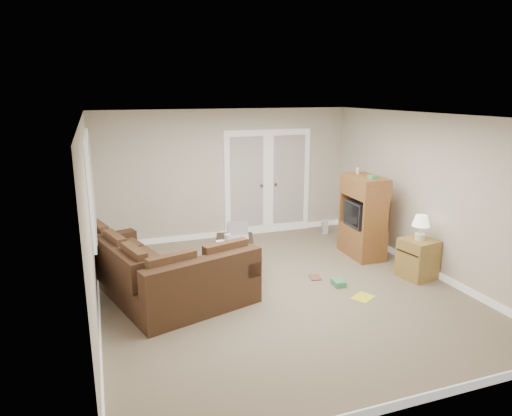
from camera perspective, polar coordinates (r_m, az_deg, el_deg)
name	(u,v)px	position (r m, az deg, el deg)	size (l,w,h in m)	color
floor	(279,290)	(6.76, 2.95, -10.24)	(5.50, 5.50, 0.00)	gray
ceiling	(282,116)	(6.15, 3.25, 11.43)	(5.00, 5.50, 0.02)	silver
wall_left	(90,224)	(5.88, -20.03, -1.93)	(0.02, 5.50, 2.50)	beige
wall_right	(428,194)	(7.64, 20.71, 1.62)	(0.02, 5.50, 2.50)	beige
wall_back	(226,174)	(8.89, -3.71, 4.21)	(5.00, 0.02, 2.50)	beige
wall_front	(406,284)	(4.07, 18.24, -8.96)	(5.00, 0.02, 2.50)	beige
baseboards	(279,287)	(6.74, 2.96, -9.86)	(5.00, 5.50, 0.10)	white
french_doors	(268,183)	(9.16, 1.50, 3.17)	(1.80, 0.05, 2.13)	white
window_left	(91,184)	(6.79, -19.95, 2.78)	(0.05, 1.92, 1.42)	white
sectional_sofa	(158,276)	(6.60, -12.20, -8.28)	(2.34, 2.67, 0.78)	#422A19
coffee_table	(235,257)	(7.28, -2.65, -6.11)	(0.92, 1.33, 0.82)	black
tv_armoire	(363,216)	(8.12, 13.22, -0.99)	(0.52, 0.90, 1.52)	#915A2C
side_cabinet	(418,255)	(7.50, 19.58, -5.59)	(0.55, 0.55, 1.00)	olive
space_heater	(325,227)	(9.38, 8.62, -2.32)	(0.12, 0.10, 0.29)	silver
floor_magazine	(363,297)	(6.70, 13.23, -10.82)	(0.31, 0.24, 0.01)	yellow
floor_greenbox	(338,283)	(7.00, 10.26, -9.20)	(0.16, 0.22, 0.09)	#429259
floor_book	(310,278)	(7.21, 6.74, -8.63)	(0.17, 0.23, 0.02)	brown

